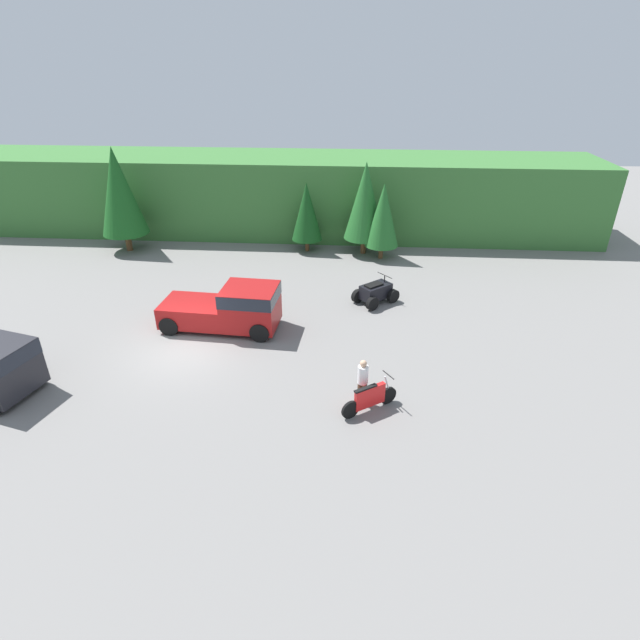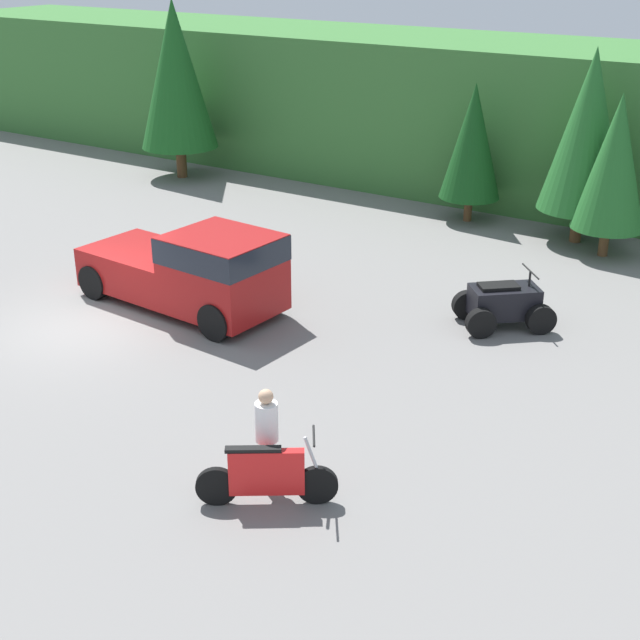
{
  "view_description": "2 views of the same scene",
  "coord_description": "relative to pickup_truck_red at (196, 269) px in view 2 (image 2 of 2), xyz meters",
  "views": [
    {
      "loc": [
        6.72,
        -16.83,
        10.69
      ],
      "look_at": [
        5.41,
        1.27,
        0.95
      ],
      "focal_mm": 28.0,
      "sensor_mm": 36.0,
      "label": 1
    },
    {
      "loc": [
        14.35,
        -12.47,
        8.1
      ],
      "look_at": [
        5.41,
        1.27,
        0.95
      ],
      "focal_mm": 50.0,
      "sensor_mm": 36.0,
      "label": 2
    }
  ],
  "objects": [
    {
      "name": "tree_mid_right",
      "position": [
        5.72,
        9.78,
        2.12
      ],
      "size": [
        2.37,
        2.37,
        5.38
      ],
      "color": "brown",
      "rests_on": "ground_plane"
    },
    {
      "name": "tree_left",
      "position": [
        -8.54,
        9.23,
        2.56
      ],
      "size": [
        2.69,
        2.69,
        6.12
      ],
      "color": "brown",
      "rests_on": "ground_plane"
    },
    {
      "name": "hillside_backdrop",
      "position": [
        -1.53,
        13.99,
        1.39
      ],
      "size": [
        44.0,
        6.0,
        4.85
      ],
      "color": "#387033",
      "rests_on": "ground_plane"
    },
    {
      "name": "pickup_truck_red",
      "position": [
        0.0,
        0.0,
        0.0
      ],
      "size": [
        5.19,
        2.46,
        1.99
      ],
      "rotation": [
        0.0,
        0.0,
        -0.07
      ],
      "color": "maroon",
      "rests_on": "ground_plane"
    },
    {
      "name": "rider_person",
      "position": [
        5.62,
        -4.93,
        -0.09
      ],
      "size": [
        0.51,
        0.51,
        1.74
      ],
      "rotation": [
        0.0,
        0.0,
        0.83
      ],
      "color": "brown",
      "rests_on": "ground_plane"
    },
    {
      "name": "tree_right",
      "position": [
        6.74,
        9.0,
        1.53
      ],
      "size": [
        1.93,
        1.93,
        4.38
      ],
      "color": "brown",
      "rests_on": "ground_plane"
    },
    {
      "name": "ground_plane",
      "position": [
        -1.53,
        -2.01,
        -1.04
      ],
      "size": [
        80.0,
        80.0,
        0.0
      ],
      "primitive_type": "plane",
      "color": "slate"
    },
    {
      "name": "quad_atv",
      "position": [
        6.28,
        3.05,
        -0.53
      ],
      "size": [
        2.35,
        2.28,
        1.29
      ],
      "rotation": [
        0.0,
        0.0,
        0.73
      ],
      "color": "black",
      "rests_on": "ground_plane"
    },
    {
      "name": "dirt_bike",
      "position": [
        5.88,
        -5.3,
        -0.54
      ],
      "size": [
        1.86,
        1.32,
        1.21
      ],
      "rotation": [
        0.0,
        0.0,
        0.6
      ],
      "color": "black",
      "rests_on": "ground_plane"
    },
    {
      "name": "tree_mid_left",
      "position": [
        2.32,
        9.93,
        1.39
      ],
      "size": [
        1.82,
        1.82,
        4.14
      ],
      "color": "brown",
      "rests_on": "ground_plane"
    }
  ]
}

